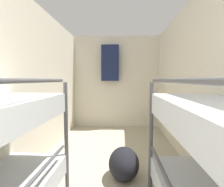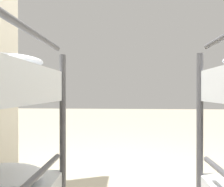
% 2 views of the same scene
% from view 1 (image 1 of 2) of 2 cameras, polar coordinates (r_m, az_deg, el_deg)
% --- Properties ---
extents(wall_left, '(0.06, 5.21, 2.36)m').
position_cam_1_polar(wall_left, '(2.39, -29.23, 2.55)').
color(wall_left, beige).
rests_on(wall_left, ground_plane).
extents(wall_right, '(0.06, 5.21, 2.36)m').
position_cam_1_polar(wall_right, '(2.25, 29.25, 2.46)').
color(wall_right, beige).
rests_on(wall_right, ground_plane).
extents(wall_back, '(2.33, 0.06, 2.36)m').
position_cam_1_polar(wall_back, '(4.60, 1.39, 3.79)').
color(wall_back, beige).
rests_on(wall_back, ground_plane).
extents(duffel_bag, '(0.38, 0.53, 0.38)m').
position_cam_1_polar(duffel_bag, '(2.37, 3.89, -21.77)').
color(duffel_bag, black).
rests_on(duffel_bag, ground_plane).
extents(hanging_coat, '(0.44, 0.12, 0.90)m').
position_cam_1_polar(hanging_coat, '(4.48, -0.62, 9.93)').
color(hanging_coat, '#192347').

